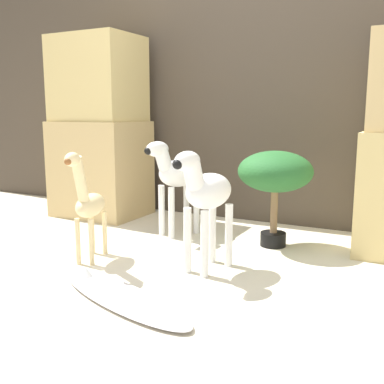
% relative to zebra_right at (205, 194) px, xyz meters
% --- Properties ---
extents(ground_plane, '(14.00, 14.00, 0.00)m').
position_rel_zebra_right_xyz_m(ground_plane, '(-0.17, -0.25, -0.43)').
color(ground_plane, beige).
extents(wall_back, '(6.40, 0.08, 2.20)m').
position_rel_zebra_right_xyz_m(wall_back, '(-0.17, 1.27, 0.67)').
color(wall_back, '#473D33').
rests_on(wall_back, ground_plane).
extents(rock_pillar_left, '(0.72, 0.56, 1.47)m').
position_rel_zebra_right_xyz_m(rock_pillar_left, '(-1.39, 0.85, 0.28)').
color(rock_pillar_left, tan).
rests_on(rock_pillar_left, ground_plane).
extents(zebra_right, '(0.26, 0.46, 0.68)m').
position_rel_zebra_right_xyz_m(zebra_right, '(0.00, 0.00, 0.00)').
color(zebra_right, white).
rests_on(zebra_right, ground_plane).
extents(zebra_left, '(0.31, 0.45, 0.68)m').
position_rel_zebra_right_xyz_m(zebra_left, '(-0.51, 0.57, 0.00)').
color(zebra_left, white).
rests_on(zebra_left, ground_plane).
extents(giraffe_figurine, '(0.22, 0.44, 0.66)m').
position_rel_zebra_right_xyz_m(giraffe_figurine, '(-0.67, -0.17, -0.08)').
color(giraffe_figurine, beige).
rests_on(giraffe_figurine, ground_plane).
extents(potted_palm_front, '(0.48, 0.48, 0.63)m').
position_rel_zebra_right_xyz_m(potted_palm_front, '(0.19, 0.63, 0.04)').
color(potted_palm_front, black).
rests_on(potted_palm_front, ground_plane).
extents(surfboard, '(0.95, 0.52, 0.08)m').
position_rel_zebra_right_xyz_m(surfboard, '(-0.17, -0.54, -0.41)').
color(surfboard, silver).
rests_on(surfboard, ground_plane).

